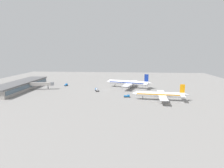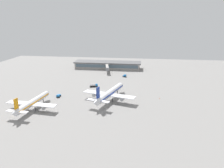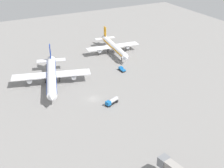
% 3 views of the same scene
% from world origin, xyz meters
% --- Properties ---
extents(ground, '(288.00, 288.00, 0.00)m').
position_xyz_m(ground, '(0.00, 0.00, 0.00)').
color(ground, gray).
extents(terminal_building, '(72.61, 18.30, 7.34)m').
position_xyz_m(terminal_building, '(4.96, -77.94, 3.74)').
color(terminal_building, '#9E9993').
rests_on(terminal_building, ground).
extents(airplane_at_gate, '(36.69, 44.85, 13.91)m').
position_xyz_m(airplane_at_gate, '(-11.98, 20.69, 5.06)').
color(airplane_at_gate, white).
rests_on(airplane_at_gate, ground).
extents(airplane_taxiing, '(32.19, 39.98, 12.16)m').
position_xyz_m(airplane_taxiing, '(32.03, 42.64, 4.42)').
color(airplane_taxiing, white).
rests_on(airplane_taxiing, ground).
extents(pushback_tractor, '(2.33, 4.46, 1.90)m').
position_xyz_m(pushback_tractor, '(24.68, 19.14, 0.97)').
color(pushback_tractor, black).
rests_on(pushback_tractor, ground).
extents(fuel_truck, '(6.56, 4.03, 2.50)m').
position_xyz_m(fuel_truck, '(5.23, -7.56, 1.39)').
color(fuel_truck, black).
rests_on(fuel_truck, ground).
extents(baggage_tug, '(3.68, 3.18, 2.30)m').
position_xyz_m(baggage_tug, '(-16.94, -42.67, 1.16)').
color(baggage_tug, black).
rests_on(baggage_tug, ground).
extents(jet_bridge, '(6.88, 21.87, 6.74)m').
position_xyz_m(jet_bridge, '(2.38, -58.63, 5.14)').
color(jet_bridge, '#9E9993').
rests_on(jet_bridge, ground).
extents(safety_cone_near_gate, '(0.44, 0.44, 0.60)m').
position_xyz_m(safety_cone_near_gate, '(-45.64, 12.88, 0.30)').
color(safety_cone_near_gate, '#EA590C').
rests_on(safety_cone_near_gate, ground).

